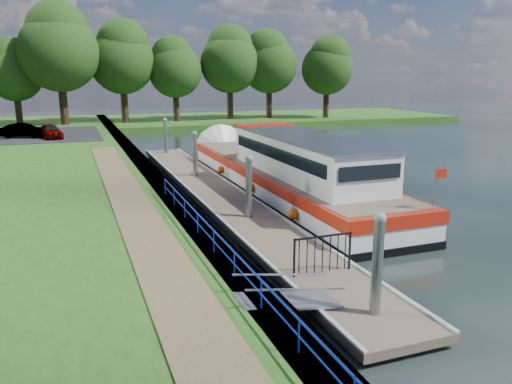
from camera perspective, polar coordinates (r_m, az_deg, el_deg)
name	(u,v)px	position (r m, az deg, el deg)	size (l,w,h in m)	color
ground	(362,319)	(13.32, 12.06, -14.02)	(160.00, 160.00, 0.00)	black
bank_edge	(159,188)	(25.82, -11.07, 0.41)	(1.10, 90.00, 0.78)	#473D2D
far_bank	(222,120)	(64.85, -3.87, 8.23)	(60.00, 18.00, 0.60)	#234F16
footpath	(141,221)	(18.75, -13.06, -3.29)	(1.60, 40.00, 0.05)	brown
carpark	(15,136)	(48.36, -25.82, 5.79)	(14.00, 12.00, 0.06)	black
blue_fence	(223,246)	(14.24, -3.76, -6.15)	(0.04, 18.04, 0.72)	#0C2DBF
pontoon	(218,197)	(24.51, -4.37, -0.55)	(2.50, 30.00, 0.56)	brown
mooring_piles	(218,175)	(24.27, -4.42, 1.96)	(0.30, 27.30, 3.55)	gray
gangway	(288,300)	(12.63, 3.68, -12.17)	(2.58, 1.00, 0.92)	#A5A8AD
gate_panel	(323,249)	(14.60, 7.63, -6.43)	(1.85, 0.05, 1.15)	black
barge	(279,171)	(26.27, 2.63, 2.43)	(4.36, 21.15, 4.78)	black
horizon_trees	(111,56)	(58.79, -16.25, 14.69)	(54.38, 10.03, 12.87)	#332316
car_a	(50,131)	(45.08, -22.43, 6.45)	(1.39, 3.45, 1.18)	#999999
car_b	(23,131)	(46.31, -25.04, 6.39)	(1.28, 3.66, 1.21)	#999999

